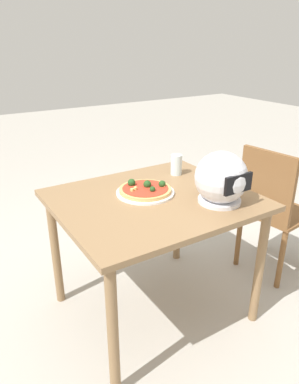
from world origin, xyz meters
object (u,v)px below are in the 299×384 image
at_px(dining_table, 154,213).
at_px(drinking_glass, 176,165).
at_px(motorcycle_helmet, 221,179).
at_px(pizza, 145,189).
at_px(chair_side, 271,206).

bearing_deg(dining_table, drinking_glass, -143.76).
bearing_deg(motorcycle_helmet, pizza, -48.67).
distance_m(pizza, drinking_glass, 0.36).
height_order(motorcycle_helmet, chair_side, motorcycle_helmet).
bearing_deg(motorcycle_helmet, drinking_glass, -96.84).
bearing_deg(pizza, dining_table, 97.27).
bearing_deg(pizza, chair_side, 170.20).
bearing_deg(drinking_glass, pizza, 26.03).
bearing_deg(dining_table, pizza, -82.73).
height_order(dining_table, pizza, pizza).
distance_m(drinking_glass, chair_side, 0.71).
height_order(dining_table, drinking_glass, drinking_glass).
relative_size(motorcycle_helmet, chair_side, 0.30).
bearing_deg(motorcycle_helmet, chair_side, -166.47).
xyz_separation_m(pizza, motorcycle_helmet, (-0.26, 0.30, 0.10)).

